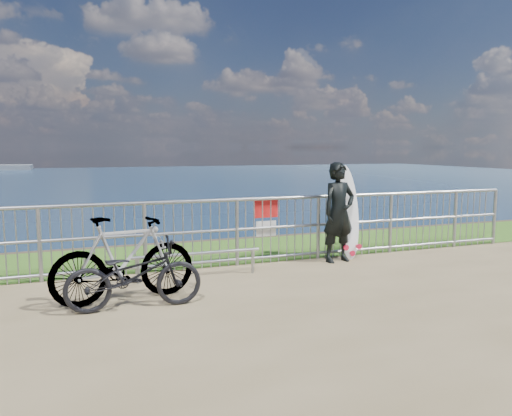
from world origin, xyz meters
name	(u,v)px	position (x,y,z in m)	size (l,w,h in m)	color
grass_strip	(244,250)	(0.00, 2.70, 0.01)	(120.00, 120.00, 0.00)	#33641B
railing	(266,229)	(0.02, 1.60, 0.58)	(10.06, 0.10, 1.13)	#92959A
surfer	(339,212)	(1.22, 1.28, 0.85)	(0.62, 0.41, 1.70)	black
surfboard	(348,216)	(1.49, 1.44, 0.76)	(0.44, 0.41, 1.66)	silver
bicycle_near	(134,274)	(-2.37, -0.11, 0.43)	(0.57, 1.63, 0.86)	black
bicycle_far	(124,259)	(-2.44, 0.24, 0.55)	(0.52, 1.83, 1.10)	black
bike_rack	(198,256)	(-1.31, 1.02, 0.33)	(1.95, 0.05, 0.40)	#92959A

